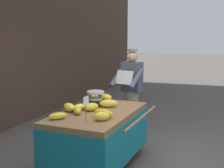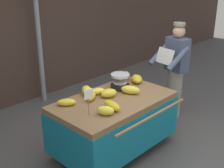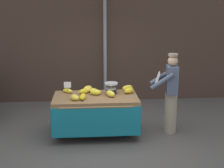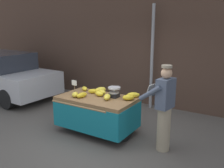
{
  "view_description": "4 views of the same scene",
  "coord_description": "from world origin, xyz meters",
  "px_view_note": "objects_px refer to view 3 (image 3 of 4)",
  "views": [
    {
      "loc": [
        -4.14,
        -1.46,
        1.96
      ],
      "look_at": [
        0.14,
        0.34,
        1.21
      ],
      "focal_mm": 47.91,
      "sensor_mm": 36.0,
      "label": 1
    },
    {
      "loc": [
        -3.04,
        -2.25,
        2.59
      ],
      "look_at": [
        -0.14,
        0.55,
        1.0
      ],
      "focal_mm": 48.31,
      "sensor_mm": 36.0,
      "label": 2
    },
    {
      "loc": [
        -0.4,
        -5.98,
        2.7
      ],
      "look_at": [
        0.08,
        0.27,
        1.14
      ],
      "focal_mm": 51.73,
      "sensor_mm": 36.0,
      "label": 3
    },
    {
      "loc": [
        2.88,
        -3.95,
        2.45
      ],
      "look_at": [
        0.14,
        0.43,
        1.2
      ],
      "focal_mm": 39.78,
      "sensor_mm": 36.0,
      "label": 4
    }
  ],
  "objects_px": {
    "vendor_person": "(171,93)",
    "banana_bunch_3": "(127,88)",
    "banana_bunch_6": "(95,92)",
    "street_pole": "(105,49)",
    "banana_bunch_0": "(83,97)",
    "banana_bunch_7": "(84,91)",
    "price_sign": "(67,86)",
    "banana_bunch_9": "(75,98)",
    "banana_bunch_4": "(88,89)",
    "banana_cart": "(96,107)",
    "banana_bunch_2": "(110,94)",
    "banana_bunch_1": "(68,91)",
    "banana_bunch_5": "(93,90)",
    "banana_bunch_8": "(129,90)",
    "weighing_scale": "(111,88)"
  },
  "relations": [
    {
      "from": "banana_bunch_4",
      "to": "banana_bunch_6",
      "type": "xyz_separation_m",
      "value": [
        0.16,
        -0.29,
        -0.0
      ]
    },
    {
      "from": "price_sign",
      "to": "banana_bunch_1",
      "type": "height_order",
      "value": "price_sign"
    },
    {
      "from": "banana_bunch_9",
      "to": "banana_bunch_3",
      "type": "bearing_deg",
      "value": 30.44
    },
    {
      "from": "banana_bunch_0",
      "to": "banana_bunch_3",
      "type": "xyz_separation_m",
      "value": [
        0.97,
        0.62,
        0.0
      ]
    },
    {
      "from": "banana_bunch_7",
      "to": "banana_bunch_9",
      "type": "xyz_separation_m",
      "value": [
        -0.18,
        -0.46,
        0.0
      ]
    },
    {
      "from": "banana_bunch_7",
      "to": "banana_bunch_9",
      "type": "distance_m",
      "value": 0.49
    },
    {
      "from": "price_sign",
      "to": "banana_bunch_8",
      "type": "distance_m",
      "value": 1.32
    },
    {
      "from": "banana_bunch_5",
      "to": "banana_bunch_3",
      "type": "bearing_deg",
      "value": 9.3
    },
    {
      "from": "banana_cart",
      "to": "banana_bunch_3",
      "type": "xyz_separation_m",
      "value": [
        0.71,
        0.41,
        0.29
      ]
    },
    {
      "from": "banana_bunch_3",
      "to": "banana_bunch_8",
      "type": "xyz_separation_m",
      "value": [
        0.0,
        -0.23,
        0.0
      ]
    },
    {
      "from": "banana_bunch_0",
      "to": "banana_bunch_9",
      "type": "relative_size",
      "value": 1.38
    },
    {
      "from": "price_sign",
      "to": "banana_bunch_0",
      "type": "xyz_separation_m",
      "value": [
        0.3,
        -0.11,
        -0.19
      ]
    },
    {
      "from": "weighing_scale",
      "to": "price_sign",
      "type": "relative_size",
      "value": 0.82
    },
    {
      "from": "vendor_person",
      "to": "banana_bunch_3",
      "type": "bearing_deg",
      "value": 155.82
    },
    {
      "from": "banana_cart",
      "to": "banana_bunch_2",
      "type": "height_order",
      "value": "banana_bunch_2"
    },
    {
      "from": "banana_bunch_1",
      "to": "banana_bunch_4",
      "type": "distance_m",
      "value": 0.44
    },
    {
      "from": "price_sign",
      "to": "banana_bunch_1",
      "type": "distance_m",
      "value": 0.46
    },
    {
      "from": "banana_bunch_5",
      "to": "banana_bunch_7",
      "type": "bearing_deg",
      "value": -158.81
    },
    {
      "from": "banana_bunch_0",
      "to": "banana_bunch_4",
      "type": "xyz_separation_m",
      "value": [
        0.1,
        0.6,
        0.01
      ]
    },
    {
      "from": "street_pole",
      "to": "banana_bunch_2",
      "type": "distance_m",
      "value": 2.42
    },
    {
      "from": "banana_bunch_2",
      "to": "banana_bunch_5",
      "type": "bearing_deg",
      "value": 136.64
    },
    {
      "from": "street_pole",
      "to": "banana_bunch_6",
      "type": "relative_size",
      "value": 12.7
    },
    {
      "from": "banana_bunch_2",
      "to": "banana_bunch_7",
      "type": "xyz_separation_m",
      "value": [
        -0.54,
        0.25,
        -0.01
      ]
    },
    {
      "from": "banana_bunch_6",
      "to": "street_pole",
      "type": "bearing_deg",
      "value": 81.52
    },
    {
      "from": "weighing_scale",
      "to": "banana_bunch_8",
      "type": "height_order",
      "value": "weighing_scale"
    },
    {
      "from": "banana_bunch_5",
      "to": "weighing_scale",
      "type": "bearing_deg",
      "value": -12.96
    },
    {
      "from": "price_sign",
      "to": "banana_bunch_7",
      "type": "bearing_deg",
      "value": 44.02
    },
    {
      "from": "banana_bunch_9",
      "to": "banana_bunch_8",
      "type": "bearing_deg",
      "value": 21.0
    },
    {
      "from": "weighing_scale",
      "to": "banana_bunch_5",
      "type": "height_order",
      "value": "weighing_scale"
    },
    {
      "from": "banana_bunch_3",
      "to": "banana_bunch_9",
      "type": "height_order",
      "value": "banana_bunch_3"
    },
    {
      "from": "banana_bunch_3",
      "to": "banana_bunch_5",
      "type": "distance_m",
      "value": 0.76
    },
    {
      "from": "banana_cart",
      "to": "banana_bunch_0",
      "type": "distance_m",
      "value": 0.44
    },
    {
      "from": "banana_bunch_0",
      "to": "banana_bunch_1",
      "type": "xyz_separation_m",
      "value": [
        -0.33,
        0.52,
        -0.01
      ]
    },
    {
      "from": "banana_bunch_7",
      "to": "banana_bunch_5",
      "type": "bearing_deg",
      "value": 21.19
    },
    {
      "from": "price_sign",
      "to": "vendor_person",
      "type": "height_order",
      "value": "vendor_person"
    },
    {
      "from": "banana_bunch_2",
      "to": "banana_bunch_8",
      "type": "distance_m",
      "value": 0.47
    },
    {
      "from": "banana_bunch_1",
      "to": "banana_bunch_8",
      "type": "height_order",
      "value": "banana_bunch_8"
    },
    {
      "from": "banana_bunch_0",
      "to": "weighing_scale",
      "type": "bearing_deg",
      "value": 34.17
    },
    {
      "from": "banana_bunch_0",
      "to": "banana_bunch_8",
      "type": "relative_size",
      "value": 1.12
    },
    {
      "from": "banana_bunch_0",
      "to": "banana_bunch_7",
      "type": "distance_m",
      "value": 0.42
    },
    {
      "from": "banana_bunch_9",
      "to": "banana_bunch_0",
      "type": "bearing_deg",
      "value": 16.35
    },
    {
      "from": "banana_bunch_4",
      "to": "vendor_person",
      "type": "bearing_deg",
      "value": -12.19
    },
    {
      "from": "price_sign",
      "to": "banana_cart",
      "type": "bearing_deg",
      "value": 10.26
    },
    {
      "from": "banana_bunch_6",
      "to": "banana_bunch_9",
      "type": "height_order",
      "value": "banana_bunch_6"
    },
    {
      "from": "banana_bunch_1",
      "to": "banana_bunch_7",
      "type": "xyz_separation_m",
      "value": [
        0.35,
        -0.1,
        0.01
      ]
    },
    {
      "from": "price_sign",
      "to": "vendor_person",
      "type": "xyz_separation_m",
      "value": [
        2.14,
        0.12,
        -0.22
      ]
    },
    {
      "from": "banana_bunch_4",
      "to": "banana_cart",
      "type": "bearing_deg",
      "value": -68.24
    },
    {
      "from": "banana_bunch_5",
      "to": "banana_bunch_8",
      "type": "relative_size",
      "value": 0.82
    },
    {
      "from": "banana_bunch_9",
      "to": "price_sign",
      "type": "bearing_deg",
      "value": 133.57
    },
    {
      "from": "banana_cart",
      "to": "banana_bunch_8",
      "type": "xyz_separation_m",
      "value": [
        0.72,
        0.18,
        0.29
      ]
    }
  ]
}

